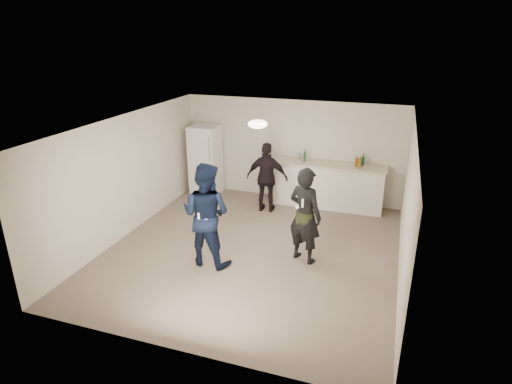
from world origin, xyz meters
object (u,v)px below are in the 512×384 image
(spectator, at_px, (267,178))
(woman, at_px, (305,215))
(shaker, at_px, (298,156))
(man, at_px, (206,215))
(counter, at_px, (328,186))
(fridge, at_px, (206,160))

(spectator, bearing_deg, woman, 119.72)
(spectator, bearing_deg, shaker, -127.32)
(shaker, height_order, woman, woman)
(spectator, bearing_deg, man, 78.89)
(shaker, relative_size, spectator, 0.10)
(man, relative_size, woman, 1.06)
(counter, height_order, shaker, shaker)
(shaker, distance_m, man, 3.60)
(shaker, bearing_deg, spectator, -123.37)
(counter, relative_size, shaker, 15.29)
(counter, bearing_deg, woman, -89.77)
(fridge, distance_m, spectator, 1.98)
(fridge, bearing_deg, shaker, 4.10)
(woman, relative_size, spectator, 1.10)
(man, height_order, spectator, man)
(counter, bearing_deg, spectator, -151.41)
(shaker, bearing_deg, man, -104.14)
(fridge, height_order, woman, woman)
(man, xyz_separation_m, woman, (1.67, 0.65, -0.06))
(shaker, bearing_deg, fridge, -175.90)
(fridge, relative_size, spectator, 1.08)
(fridge, height_order, spectator, fridge)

